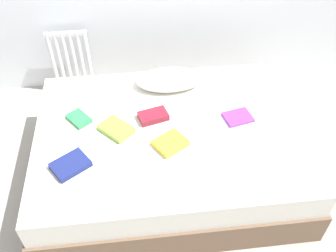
% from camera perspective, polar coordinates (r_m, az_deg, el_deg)
% --- Properties ---
extents(ground_plane, '(8.00, 8.00, 0.00)m').
position_cam_1_polar(ground_plane, '(3.14, 0.11, -6.94)').
color(ground_plane, '#9E998E').
extents(bed, '(2.00, 1.50, 0.50)m').
position_cam_1_polar(bed, '(2.96, 0.11, -3.92)').
color(bed, brown).
rests_on(bed, ground).
extents(radiator, '(0.38, 0.04, 0.56)m').
position_cam_1_polar(radiator, '(3.82, -14.62, 9.97)').
color(radiator, white).
rests_on(radiator, ground).
extents(pillow, '(0.55, 0.31, 0.12)m').
position_cam_1_polar(pillow, '(3.13, 0.21, 7.07)').
color(pillow, white).
rests_on(pillow, bed).
extents(textbook_yellow, '(0.27, 0.26, 0.04)m').
position_cam_1_polar(textbook_yellow, '(2.64, 0.38, -2.60)').
color(textbook_yellow, yellow).
rests_on(textbook_yellow, bed).
extents(textbook_purple, '(0.24, 0.20, 0.02)m').
position_cam_1_polar(textbook_purple, '(2.90, 10.55, 1.32)').
color(textbook_purple, purple).
rests_on(textbook_purple, bed).
extents(textbook_lime, '(0.28, 0.29, 0.04)m').
position_cam_1_polar(textbook_lime, '(2.77, -7.86, -0.43)').
color(textbook_lime, '#8CC638').
rests_on(textbook_lime, bed).
extents(textbook_navy, '(0.29, 0.28, 0.04)m').
position_cam_1_polar(textbook_navy, '(2.59, -14.58, -5.72)').
color(textbook_navy, navy).
rests_on(textbook_navy, bed).
extents(textbook_maroon, '(0.24, 0.18, 0.05)m').
position_cam_1_polar(textbook_maroon, '(2.84, -2.27, 1.51)').
color(textbook_maroon, maroon).
rests_on(textbook_maroon, bed).
extents(textbook_green, '(0.21, 0.22, 0.03)m').
position_cam_1_polar(textbook_green, '(2.91, -13.37, 1.10)').
color(textbook_green, green).
rests_on(textbook_green, bed).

